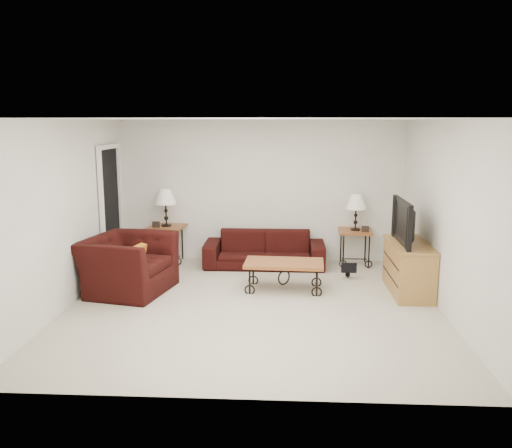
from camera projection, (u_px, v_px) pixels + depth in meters
The scene contains 20 objects.
ground at pixel (253, 305), 7.26m from camera, with size 5.00×5.00×0.00m, color beige.
wall_back at pixel (262, 191), 9.48m from camera, with size 5.00×0.02×2.50m, color white.
wall_front at pixel (236, 266), 4.58m from camera, with size 5.00×0.02×2.50m, color white.
wall_left at pixel (68, 214), 7.16m from camera, with size 0.02×5.00×2.50m, color white.
wall_right at pixel (445, 217), 6.89m from camera, with size 0.02×5.00×2.50m, color white.
ceiling at pixel (253, 119), 6.79m from camera, with size 5.00×5.00×0.00m, color white.
doorway at pixel (111, 210), 8.82m from camera, with size 0.08×0.94×2.04m, color black.
sofa at pixel (264, 249), 9.18m from camera, with size 2.06×0.81×0.60m, color black.
side_table_left at pixel (167, 244), 9.45m from camera, with size 0.60×0.60×0.66m, color brown.
side_table_right at pixel (355, 247), 9.27m from camera, with size 0.57×0.57×0.62m, color brown.
lamp_left at pixel (166, 208), 9.32m from camera, with size 0.37×0.37×0.66m, color black, non-canonical shape.
lamp_right at pixel (356, 212), 9.16m from camera, with size 0.35×0.35×0.62m, color black, non-canonical shape.
photo_frame_left at pixel (156, 224), 9.24m from camera, with size 0.13×0.02×0.11m, color black.
photo_frame_right at pixel (365, 229), 9.05m from camera, with size 0.12×0.02×0.10m, color black.
coffee_table at pixel (284, 276), 7.90m from camera, with size 1.16×0.63×0.43m, color brown.
armchair at pixel (128, 264), 7.79m from camera, with size 1.26×1.10×0.82m, color black.
throw_pillow at pixel (137, 258), 7.72m from camera, with size 0.37×0.10×0.37m, color #B16B16.
tv_stand at pixel (408, 268), 7.76m from camera, with size 0.51×1.23×0.74m, color olive.
television at pixel (410, 222), 7.63m from camera, with size 1.10×0.14×0.64m, color black.
backpack at pixel (348, 263), 8.53m from camera, with size 0.37×0.28×0.48m, color black.
Camera 1 is at (0.42, -6.91, 2.47)m, focal length 37.35 mm.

